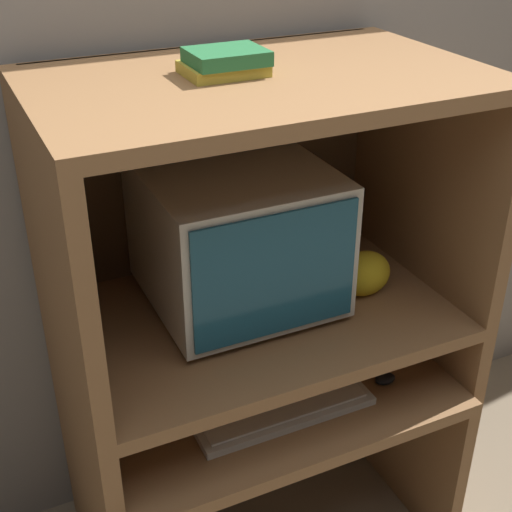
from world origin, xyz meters
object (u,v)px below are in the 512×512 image
at_px(keyboard, 281,407).
at_px(mouse, 385,379).
at_px(crt_monitor, 237,236).
at_px(snack_bag, 364,273).
at_px(book_stack, 225,62).

height_order(keyboard, mouse, same).
relative_size(crt_monitor, mouse, 7.80).
relative_size(keyboard, snack_bag, 3.14).
height_order(crt_monitor, book_stack, book_stack).
bearing_deg(mouse, keyboard, 176.61).
xyz_separation_m(keyboard, book_stack, (-0.05, 0.19, 0.83)).
relative_size(crt_monitor, book_stack, 2.67).
xyz_separation_m(mouse, book_stack, (-0.36, 0.21, 0.83)).
xyz_separation_m(mouse, snack_bag, (-0.00, 0.13, 0.26)).
bearing_deg(snack_bag, keyboard, -159.00).
height_order(crt_monitor, mouse, crt_monitor).
height_order(mouse, snack_bag, snack_bag).
distance_m(keyboard, snack_bag, 0.41).
bearing_deg(mouse, crt_monitor, 142.52).
bearing_deg(keyboard, mouse, -3.39).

